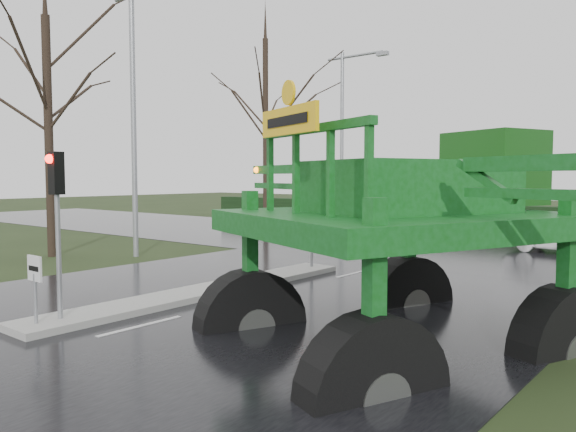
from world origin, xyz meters
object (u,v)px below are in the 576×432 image
Objects in this scene: traffic_signal_near at (57,199)px; crop_sprayer at (262,192)px; keep_left_sign at (35,278)px; street_light_left_near at (138,96)px; street_light_left_far at (346,124)px; traffic_signal_mid at (312,191)px; white_sedan at (567,254)px.

crop_sprayer reaches higher than traffic_signal_near.
street_light_left_near reaches higher than keep_left_sign.
crop_sprayer is at bearing 41.98° from traffic_signal_near.
crop_sprayer is at bearing -61.46° from street_light_left_far.
crop_sprayer reaches higher than traffic_signal_mid.
keep_left_sign is 0.14× the size of street_light_left_near.
traffic_signal_near is 0.77× the size of white_sedan.
crop_sprayer is 15.78m from white_sedan.
traffic_signal_near is 0.37× the size of crop_sprayer.
traffic_signal_mid reaches higher than white_sedan.
white_sedan is at bearing 73.94° from keep_left_sign.
crop_sprayer is at bearing -23.26° from street_light_left_near.
white_sedan is at bearing 104.05° from crop_sprayer.
keep_left_sign is 0.14× the size of street_light_left_far.
traffic_signal_near and traffic_signal_mid have the same top height.
street_light_left_far is at bearing 118.86° from traffic_signal_mid.
keep_left_sign is at bearing -72.22° from street_light_left_far.
street_light_left_far is 21.05m from crop_sprayer.
traffic_signal_mid is at bearing 155.03° from white_sedan.
street_light_left_near reaches higher than white_sedan.
street_light_left_far is at bearing 107.78° from keep_left_sign.
traffic_signal_near is 0.35× the size of street_light_left_near.
street_light_left_near reaches higher than traffic_signal_mid.
street_light_left_far is 13.94m from white_sedan.
traffic_signal_mid is 11.30m from white_sedan.
street_light_left_far reaches higher than traffic_signal_mid.
keep_left_sign is 1.61m from traffic_signal_near.
traffic_signal_near is at bearing -90.00° from traffic_signal_mid.
traffic_signal_near is (0.00, 0.49, 1.53)m from keep_left_sign.
street_light_left_far reaches higher than traffic_signal_near.
traffic_signal_mid is at bearing 90.00° from keep_left_sign.
crop_sprayer is (3.04, 3.23, 1.67)m from keep_left_sign.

